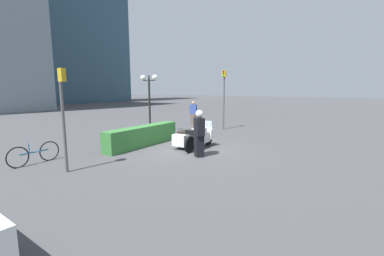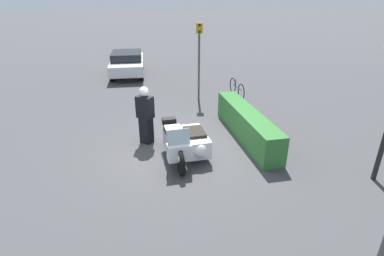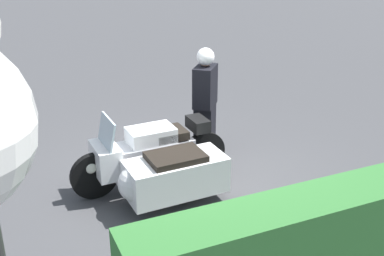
{
  "view_description": "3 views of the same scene",
  "coord_description": "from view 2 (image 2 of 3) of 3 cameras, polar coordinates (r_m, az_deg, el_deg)",
  "views": [
    {
      "loc": [
        -9.01,
        -5.91,
        2.61
      ],
      "look_at": [
        -0.06,
        -0.2,
        0.98
      ],
      "focal_mm": 24.0,
      "sensor_mm": 36.0,
      "label": 1
    },
    {
      "loc": [
        7.87,
        -1.31,
        4.26
      ],
      "look_at": [
        1.14,
        0.12,
        1.19
      ],
      "focal_mm": 28.0,
      "sensor_mm": 36.0,
      "label": 2
    },
    {
      "loc": [
        2.49,
        5.76,
        3.55
      ],
      "look_at": [
        -0.06,
        -0.03,
        0.9
      ],
      "focal_mm": 45.0,
      "sensor_mm": 36.0,
      "label": 3
    }
  ],
  "objects": [
    {
      "name": "ground_plane",
      "position": [
        9.04,
        -2.26,
        -4.07
      ],
      "size": [
        160.0,
        160.0,
        0.0
      ],
      "primitive_type": "plane",
      "color": "#424244"
    },
    {
      "name": "officer_rider",
      "position": [
        9.19,
        -8.87,
        2.66
      ],
      "size": [
        0.55,
        0.57,
        1.81
      ],
      "rotation": [
        0.0,
        0.0,
        2.44
      ],
      "color": "black",
      "rests_on": "ground"
    },
    {
      "name": "hedge_bush_curbside",
      "position": [
        9.8,
        10.32,
        0.78
      ],
      "size": [
        4.19,
        0.65,
        0.91
      ],
      "primitive_type": "cube",
      "color": "#337033",
      "rests_on": "ground"
    },
    {
      "name": "parked_car_background",
      "position": [
        17.98,
        -12.22,
        12.12
      ],
      "size": [
        4.42,
        2.03,
        1.3
      ],
      "rotation": [
        0.0,
        0.0,
        3.08
      ],
      "color": "silver",
      "rests_on": "ground"
    },
    {
      "name": "traffic_light_far",
      "position": [
        12.9,
        1.37,
        14.54
      ],
      "size": [
        0.23,
        0.28,
        3.22
      ],
      "rotation": [
        0.0,
        0.0,
        -0.12
      ],
      "color": "#4C4C4C",
      "rests_on": "ground"
    },
    {
      "name": "police_motorcycle",
      "position": [
        8.39,
        -1.2,
        -2.77
      ],
      "size": [
        2.41,
        1.23,
        1.17
      ],
      "rotation": [
        0.0,
        0.0,
        0.04
      ],
      "color": "black",
      "rests_on": "ground"
    },
    {
      "name": "bicycle_parked",
      "position": [
        13.92,
        8.53,
        7.46
      ],
      "size": [
        1.79,
        0.07,
        0.78
      ],
      "rotation": [
        0.0,
        0.0,
        0.02
      ],
      "color": "black",
      "rests_on": "ground"
    }
  ]
}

